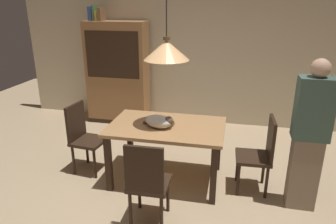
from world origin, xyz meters
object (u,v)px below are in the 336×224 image
Objects in this scene: chair_near_front at (147,181)px; person_standing at (309,137)px; cat_sleeping at (159,121)px; book_blue_wide at (92,13)px; book_yellow_short at (98,15)px; chair_right_side at (260,152)px; hutch_bookcase at (118,75)px; pendant_lamp at (166,50)px; book_green_slim at (95,13)px; book_brown_thick at (101,14)px; chair_left_side at (84,135)px; dining_table at (167,133)px.

person_standing is (1.57, 0.67, 0.33)m from chair_near_front.
book_blue_wide is (-1.69, 1.95, 1.14)m from cat_sleeping.
book_yellow_short is at bearing 121.09° from chair_near_front.
chair_right_side is 0.56× the size of person_standing.
book_blue_wide reaches higher than chair_right_side.
hutch_bookcase is 3.58m from person_standing.
cat_sleeping is 0.84m from pendant_lamp.
book_green_slim is 0.12m from book_brown_thick.
hutch_bookcase is (-0.21, 1.86, 0.38)m from chair_left_side.
book_yellow_short reaches higher than cat_sleeping.
person_standing reaches higher than dining_table.
chair_right_side is at bearing 0.16° from pendant_lamp.
dining_table is at bearing 90.09° from chair_near_front.
book_green_slim reaches higher than chair_near_front.
hutch_bookcase is 1.10m from book_brown_thick.
dining_table is at bearing -179.84° from chair_right_side.
hutch_bookcase reaches higher than chair_near_front.
dining_table is 2.89m from book_blue_wide.
chair_right_side is 2.30× the size of cat_sleeping.
book_green_slim is 0.16× the size of person_standing.
pendant_lamp reaches higher than book_blue_wide.
book_brown_thick is (-0.25, 0.00, 1.07)m from hutch_bookcase.
book_brown_thick is at bearing 103.81° from chair_left_side.
chair_right_side is at bearing 154.34° from person_standing.
person_standing is (3.16, -2.08, -1.12)m from book_brown_thick.
cat_sleeping is 1.68× the size of book_brown_thick.
chair_right_side is 4.65× the size of book_yellow_short.
person_standing is (2.70, -0.22, 0.33)m from chair_left_side.
book_brown_thick is at bearing 179.65° from hutch_bookcase.
book_green_slim reaches higher than book_yellow_short.
book_yellow_short is (-1.65, 1.87, 1.29)m from dining_table.
dining_table is 0.21m from cat_sleeping.
dining_table is 1.51× the size of chair_right_side.
book_yellow_short is 0.12× the size of person_standing.
book_brown_thick is (0.07, 0.00, 0.02)m from book_yellow_short.
chair_near_front is 3.88× the size of book_brown_thick.
book_yellow_short is (-1.66, 2.75, 1.43)m from chair_near_front.
dining_table is 1.01m from pendant_lamp.
chair_near_front is (-1.13, -0.88, 0.00)m from chair_right_side.
book_green_slim is at bearing 0.00° from book_blue_wide.
chair_near_front is 0.56× the size of person_standing.
hutch_bookcase is 1.15m from book_green_slim.
book_brown_thick is at bearing 120.02° from chair_near_front.
chair_right_side is at bearing -37.03° from hutch_bookcase.
book_blue_wide reaches higher than book_brown_thick.
book_yellow_short is (-2.78, 1.86, 1.43)m from chair_right_side.
chair_left_side is 1.91m from hutch_bookcase.
chair_near_front is 4.65× the size of book_yellow_short.
book_yellow_short is (-1.58, 1.95, 1.11)m from cat_sleeping.
chair_right_side is (2.26, -0.01, 0.00)m from chair_left_side.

